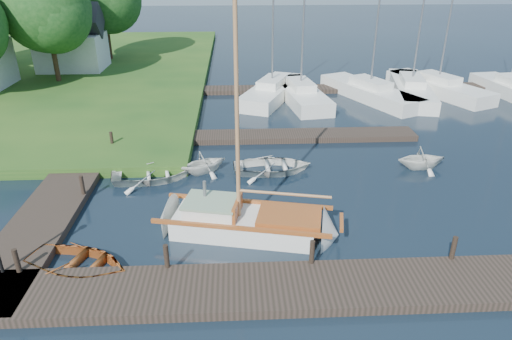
{
  "coord_description": "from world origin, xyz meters",
  "views": [
    {
      "loc": [
        -0.82,
        -16.63,
        9.05
      ],
      "look_at": [
        0.0,
        0.0,
        1.2
      ],
      "focal_mm": 32.0,
      "sensor_mm": 36.0,
      "label": 1
    }
  ],
  "objects_px": {
    "mooring_post_3": "(454,248)",
    "tender_c": "(272,164)",
    "mooring_post_2": "(312,252)",
    "marina_boat_2": "(300,93)",
    "dinghy": "(77,261)",
    "tender_b": "(203,161)",
    "house_c": "(71,43)",
    "mooring_post_5": "(112,139)",
    "mooring_post_4": "(82,185)",
    "sailboat": "(249,224)",
    "mooring_post_0": "(17,261)",
    "tender_a": "(153,172)",
    "marina_boat_5": "(438,86)",
    "marina_boat_3": "(370,91)",
    "tree_3": "(45,6)",
    "marina_boat_1": "(272,90)",
    "mooring_post_1": "(166,256)",
    "tender_d": "(422,156)",
    "marina_boat_4": "(411,88)"
  },
  "relations": [
    {
      "from": "marina_boat_3",
      "to": "mooring_post_1",
      "type": "bearing_deg",
      "value": 123.48
    },
    {
      "from": "mooring_post_3",
      "to": "marina_boat_3",
      "type": "xyz_separation_m",
      "value": [
        2.56,
        18.76,
        -0.13
      ]
    },
    {
      "from": "sailboat",
      "to": "tender_d",
      "type": "relative_size",
      "value": 4.36
    },
    {
      "from": "marina_boat_2",
      "to": "tree_3",
      "type": "bearing_deg",
      "value": 67.34
    },
    {
      "from": "marina_boat_4",
      "to": "mooring_post_1",
      "type": "bearing_deg",
      "value": 154.6
    },
    {
      "from": "mooring_post_0",
      "to": "house_c",
      "type": "xyz_separation_m",
      "value": [
        -6.5,
        27.0,
        1.88
      ]
    },
    {
      "from": "marina_boat_5",
      "to": "tender_b",
      "type": "bearing_deg",
      "value": 104.29
    },
    {
      "from": "mooring_post_5",
      "to": "sailboat",
      "type": "bearing_deg",
      "value": -49.38
    },
    {
      "from": "mooring_post_5",
      "to": "marina_boat_4",
      "type": "bearing_deg",
      "value": 26.62
    },
    {
      "from": "house_c",
      "to": "marina_boat_5",
      "type": "bearing_deg",
      "value": -14.35
    },
    {
      "from": "dinghy",
      "to": "marina_boat_2",
      "type": "bearing_deg",
      "value": -8.17
    },
    {
      "from": "mooring_post_4",
      "to": "dinghy",
      "type": "xyz_separation_m",
      "value": [
        1.13,
        -4.61,
        -0.35
      ]
    },
    {
      "from": "tender_a",
      "to": "tender_d",
      "type": "height_order",
      "value": "tender_d"
    },
    {
      "from": "marina_boat_4",
      "to": "marina_boat_2",
      "type": "bearing_deg",
      "value": 107.68
    },
    {
      "from": "tender_a",
      "to": "mooring_post_3",
      "type": "bearing_deg",
      "value": -133.98
    },
    {
      "from": "marina_boat_2",
      "to": "tender_a",
      "type": "bearing_deg",
      "value": 136.8
    },
    {
      "from": "tender_a",
      "to": "marina_boat_5",
      "type": "xyz_separation_m",
      "value": [
        18.3,
        13.09,
        0.2
      ]
    },
    {
      "from": "dinghy",
      "to": "house_c",
      "type": "distance_m",
      "value": 27.92
    },
    {
      "from": "mooring_post_1",
      "to": "mooring_post_4",
      "type": "distance_m",
      "value": 6.4
    },
    {
      "from": "tender_b",
      "to": "house_c",
      "type": "distance_m",
      "value": 22.91
    },
    {
      "from": "sailboat",
      "to": "marina_boat_5",
      "type": "height_order",
      "value": "marina_boat_5"
    },
    {
      "from": "marina_boat_3",
      "to": "marina_boat_5",
      "type": "bearing_deg",
      "value": -102.82
    },
    {
      "from": "mooring_post_5",
      "to": "house_c",
      "type": "relative_size",
      "value": 0.15
    },
    {
      "from": "mooring_post_5",
      "to": "mooring_post_4",
      "type": "bearing_deg",
      "value": -90.0
    },
    {
      "from": "sailboat",
      "to": "dinghy",
      "type": "height_order",
      "value": "sailboat"
    },
    {
      "from": "mooring_post_0",
      "to": "mooring_post_1",
      "type": "bearing_deg",
      "value": 0.0
    },
    {
      "from": "mooring_post_4",
      "to": "tender_d",
      "type": "xyz_separation_m",
      "value": [
        14.85,
        2.37,
        -0.11
      ]
    },
    {
      "from": "marina_boat_4",
      "to": "tender_c",
      "type": "bearing_deg",
      "value": 149.81
    },
    {
      "from": "mooring_post_3",
      "to": "tender_c",
      "type": "xyz_separation_m",
      "value": [
        -5.13,
        7.33,
        -0.33
      ]
    },
    {
      "from": "tender_c",
      "to": "marina_boat_5",
      "type": "distance_m",
      "value": 18.04
    },
    {
      "from": "mooring_post_4",
      "to": "tender_b",
      "type": "height_order",
      "value": "tender_b"
    },
    {
      "from": "tender_b",
      "to": "tender_c",
      "type": "bearing_deg",
      "value": -119.34
    },
    {
      "from": "mooring_post_2",
      "to": "tender_d",
      "type": "bearing_deg",
      "value": 49.26
    },
    {
      "from": "tender_b",
      "to": "tender_d",
      "type": "distance_m",
      "value": 10.14
    },
    {
      "from": "mooring_post_3",
      "to": "tender_a",
      "type": "bearing_deg",
      "value": 147.03
    },
    {
      "from": "mooring_post_3",
      "to": "house_c",
      "type": "distance_m",
      "value": 33.65
    },
    {
      "from": "dinghy",
      "to": "marina_boat_3",
      "type": "bearing_deg",
      "value": -18.51
    },
    {
      "from": "mooring_post_0",
      "to": "tender_c",
      "type": "height_order",
      "value": "mooring_post_0"
    },
    {
      "from": "marina_boat_3",
      "to": "tree_3",
      "type": "height_order",
      "value": "marina_boat_3"
    },
    {
      "from": "marina_boat_1",
      "to": "tender_a",
      "type": "bearing_deg",
      "value": 176.23
    },
    {
      "from": "mooring_post_2",
      "to": "marina_boat_2",
      "type": "xyz_separation_m",
      "value": [
        2.21,
        18.54,
        -0.13
      ]
    },
    {
      "from": "mooring_post_3",
      "to": "tender_b",
      "type": "distance_m",
      "value": 11.12
    },
    {
      "from": "tender_a",
      "to": "marina_boat_1",
      "type": "relative_size",
      "value": 0.33
    },
    {
      "from": "tree_3",
      "to": "house_c",
      "type": "bearing_deg",
      "value": 90.03
    },
    {
      "from": "mooring_post_2",
      "to": "house_c",
      "type": "xyz_separation_m",
      "value": [
        -15.5,
        27.0,
        1.88
      ]
    },
    {
      "from": "mooring_post_2",
      "to": "marina_boat_1",
      "type": "xyz_separation_m",
      "value": [
        0.32,
        19.32,
        -0.13
      ]
    },
    {
      "from": "marina_boat_4",
      "to": "house_c",
      "type": "relative_size",
      "value": 2.24
    },
    {
      "from": "mooring_post_0",
      "to": "marina_boat_1",
      "type": "distance_m",
      "value": 21.46
    },
    {
      "from": "mooring_post_0",
      "to": "mooring_post_5",
      "type": "relative_size",
      "value": 1.0
    },
    {
      "from": "mooring_post_3",
      "to": "marina_boat_2",
      "type": "bearing_deg",
      "value": 97.04
    }
  ]
}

